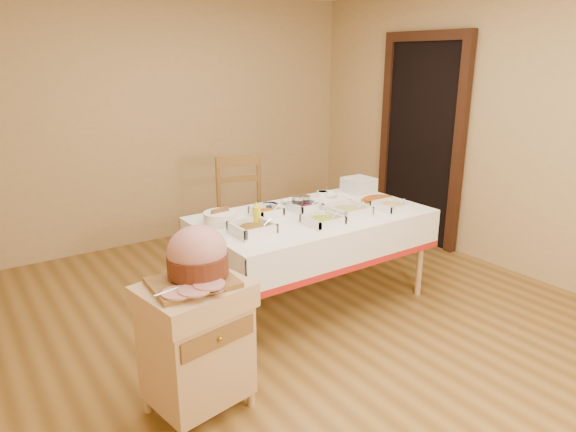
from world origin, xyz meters
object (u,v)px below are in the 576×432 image
(dining_chair, at_px, (243,211))
(butcher_cart, at_px, (196,341))
(mustard_bottle, at_px, (257,215))
(plate_stack, at_px, (359,185))
(preserve_jar_left, at_px, (298,204))
(preserve_jar_right, at_px, (305,203))
(ham_on_board, at_px, (197,258))
(dining_table, at_px, (312,233))
(brass_platter, at_px, (378,200))
(bread_basket, at_px, (220,218))

(dining_chair, bearing_deg, butcher_cart, -126.68)
(mustard_bottle, bearing_deg, plate_stack, 13.99)
(preserve_jar_left, bearing_deg, plate_stack, 12.20)
(plate_stack, bearing_deg, preserve_jar_left, -167.80)
(preserve_jar_left, xyz_separation_m, preserve_jar_right, (0.08, 0.01, -0.01))
(dining_chair, distance_m, ham_on_board, 2.17)
(dining_table, height_order, brass_platter, brass_platter)
(bread_basket, bearing_deg, preserve_jar_right, -4.22)
(preserve_jar_left, height_order, bread_basket, preserve_jar_left)
(mustard_bottle, height_order, bread_basket, mustard_bottle)
(dining_table, xyz_separation_m, preserve_jar_right, (0.02, 0.13, 0.21))
(dining_chair, relative_size, preserve_jar_left, 8.20)
(preserve_jar_left, bearing_deg, butcher_cart, -146.85)
(ham_on_board, height_order, brass_platter, ham_on_board)
(dining_table, height_order, bread_basket, bread_basket)
(preserve_jar_right, distance_m, plate_stack, 0.75)
(ham_on_board, distance_m, preserve_jar_left, 1.50)
(butcher_cart, xyz_separation_m, ham_on_board, (0.05, 0.04, 0.47))
(ham_on_board, relative_size, mustard_bottle, 2.48)
(plate_stack, bearing_deg, brass_platter, -106.13)
(brass_platter, bearing_deg, preserve_jar_left, 166.02)
(ham_on_board, xyz_separation_m, preserve_jar_left, (1.26, 0.81, -0.09))
(dining_chair, bearing_deg, ham_on_board, -126.25)
(ham_on_board, height_order, preserve_jar_left, ham_on_board)
(ham_on_board, bearing_deg, preserve_jar_right, 31.68)
(mustard_bottle, bearing_deg, brass_platter, -1.52)
(preserve_jar_left, relative_size, mustard_bottle, 0.68)
(ham_on_board, bearing_deg, dining_chair, 53.75)
(plate_stack, bearing_deg, dining_chair, 137.71)
(dining_table, xyz_separation_m, bread_basket, (-0.72, 0.19, 0.21))
(dining_chair, relative_size, plate_stack, 4.28)
(preserve_jar_right, bearing_deg, preserve_jar_left, -173.75)
(dining_table, relative_size, preserve_jar_left, 14.31)
(preserve_jar_right, bearing_deg, butcher_cart, -148.08)
(butcher_cart, relative_size, ham_on_board, 1.67)
(dining_table, distance_m, brass_platter, 0.68)
(butcher_cart, bearing_deg, ham_on_board, 38.03)
(butcher_cart, distance_m, plate_stack, 2.38)
(dining_table, bearing_deg, bread_basket, 165.54)
(dining_table, xyz_separation_m, mustard_bottle, (-0.53, -0.02, 0.25))
(butcher_cart, bearing_deg, preserve_jar_left, 33.15)
(ham_on_board, distance_m, plate_stack, 2.29)
(preserve_jar_left, xyz_separation_m, bread_basket, (-0.66, 0.06, -0.01))
(dining_table, height_order, dining_chair, dining_chair)
(butcher_cart, xyz_separation_m, mustard_bottle, (0.83, 0.71, 0.40))
(dining_chair, relative_size, preserve_jar_right, 9.21)
(dining_table, bearing_deg, dining_chair, 92.79)
(preserve_jar_left, bearing_deg, dining_chair, 89.62)
(plate_stack, xyz_separation_m, brass_platter, (-0.10, -0.35, -0.05))
(dining_chair, distance_m, bread_basket, 1.11)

